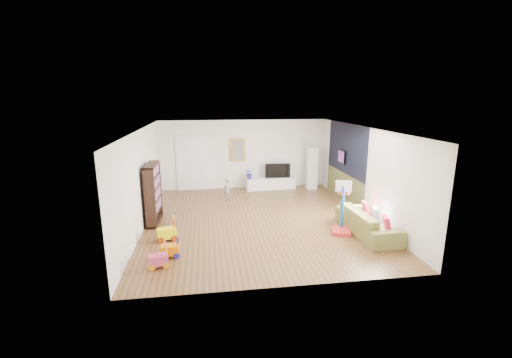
{
  "coord_description": "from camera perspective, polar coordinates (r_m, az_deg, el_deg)",
  "views": [
    {
      "loc": [
        -1.44,
        -9.53,
        3.57
      ],
      "look_at": [
        0.0,
        0.4,
        1.15
      ],
      "focal_mm": 24.0,
      "sensor_mm": 36.0,
      "label": 1
    }
  ],
  "objects": [
    {
      "name": "wall_back",
      "position": [
        13.55,
        -2.04,
        4.12
      ],
      "size": [
        6.5,
        0.0,
        2.7
      ],
      "primitive_type": "cube",
      "color": "silver",
      "rests_on": "ground"
    },
    {
      "name": "ride_on_orange",
      "position": [
        8.15,
        -14.13,
        -10.77
      ],
      "size": [
        0.41,
        0.26,
        0.54
      ],
      "primitive_type": "cube",
      "rotation": [
        0.0,
        0.0,
        -0.02
      ],
      "color": "orange",
      "rests_on": "ground"
    },
    {
      "name": "child",
      "position": [
        12.08,
        -4.84,
        -1.7
      ],
      "size": [
        0.35,
        0.34,
        0.8
      ],
      "primitive_type": "imported",
      "rotation": [
        0.0,
        0.0,
        3.87
      ],
      "color": "slate",
      "rests_on": "ground"
    },
    {
      "name": "wall_left",
      "position": [
        9.96,
        -18.5,
        -0.05
      ],
      "size": [
        0.0,
        7.5,
        2.7
      ],
      "primitive_type": "cube",
      "color": "white",
      "rests_on": "ground"
    },
    {
      "name": "painting_back",
      "position": [
        13.45,
        -3.09,
        4.9
      ],
      "size": [
        0.62,
        0.06,
        0.92
      ],
      "primitive_type": "cube",
      "color": "gold",
      "rests_on": "wall_back"
    },
    {
      "name": "basketball_hoop",
      "position": [
        9.36,
        14.27,
        -4.71
      ],
      "size": [
        0.65,
        0.71,
        1.41
      ],
      "primitive_type": "cube",
      "rotation": [
        0.0,
        0.0,
        -0.34
      ],
      "color": "red",
      "rests_on": "ground"
    },
    {
      "name": "floor",
      "position": [
        10.28,
        0.32,
        -6.76
      ],
      "size": [
        6.5,
        7.5,
        0.0
      ],
      "primitive_type": "cube",
      "color": "brown",
      "rests_on": "ground"
    },
    {
      "name": "ceiling",
      "position": [
        9.68,
        0.34,
        8.4
      ],
      "size": [
        6.5,
        7.5,
        0.0
      ],
      "primitive_type": "cube",
      "color": "white",
      "rests_on": "ground"
    },
    {
      "name": "wall_right",
      "position": [
        10.86,
        17.55,
        1.11
      ],
      "size": [
        0.0,
        7.5,
        2.7
      ],
      "primitive_type": "cube",
      "color": "silver",
      "rests_on": "ground"
    },
    {
      "name": "navy_accent",
      "position": [
        12.02,
        14.8,
        4.88
      ],
      "size": [
        0.01,
        3.2,
        1.7
      ],
      "primitive_type": "cube",
      "color": "black",
      "rests_on": "wall_right"
    },
    {
      "name": "media_console",
      "position": [
        13.58,
        2.43,
        -0.71
      ],
      "size": [
        1.97,
        0.61,
        0.45
      ],
      "primitive_type": "cube",
      "rotation": [
        0.0,
        0.0,
        0.07
      ],
      "color": "white",
      "rests_on": "ground"
    },
    {
      "name": "tall_cabinet",
      "position": [
        13.65,
        9.26,
        1.84
      ],
      "size": [
        0.41,
        0.41,
        1.68
      ],
      "primitive_type": "cube",
      "rotation": [
        0.0,
        0.0,
        -0.04
      ],
      "color": "silver",
      "rests_on": "ground"
    },
    {
      "name": "pillow_center",
      "position": [
        9.69,
        19.46,
        -5.63
      ],
      "size": [
        0.2,
        0.4,
        0.39
      ],
      "primitive_type": "cube",
      "rotation": [
        0.0,
        0.0,
        -0.28
      ],
      "color": "white",
      "rests_on": "sofa"
    },
    {
      "name": "artwork_right",
      "position": [
        12.22,
        14.07,
        3.63
      ],
      "size": [
        0.04,
        0.56,
        0.46
      ],
      "primitive_type": "cube",
      "color": "#7F3F8C",
      "rests_on": "wall_right"
    },
    {
      "name": "sofa",
      "position": [
        9.63,
        18.1,
        -6.84
      ],
      "size": [
        0.95,
        2.27,
        0.65
      ],
      "primitive_type": "imported",
      "rotation": [
        0.0,
        0.0,
        1.6
      ],
      "color": "olive",
      "rests_on": "ground"
    },
    {
      "name": "bookshelf",
      "position": [
        10.26,
        -16.79,
        -2.33
      ],
      "size": [
        0.34,
        1.19,
        1.73
      ],
      "primitive_type": "cube",
      "rotation": [
        0.0,
        0.0,
        -0.02
      ],
      "color": "black",
      "rests_on": "ground"
    },
    {
      "name": "ride_on_yellow",
      "position": [
        9.05,
        -14.72,
        -8.07
      ],
      "size": [
        0.52,
        0.39,
        0.61
      ],
      "primitive_type": "cube",
      "rotation": [
        0.0,
        0.0,
        0.26
      ],
      "color": "#F8FF07",
      "rests_on": "ground"
    },
    {
      "name": "doorway",
      "position": [
        13.49,
        -10.07,
        2.58
      ],
      "size": [
        1.45,
        0.06,
        2.1
      ],
      "primitive_type": "cube",
      "color": "white",
      "rests_on": "ground"
    },
    {
      "name": "pillow_right",
      "position": [
        10.18,
        17.82,
        -4.58
      ],
      "size": [
        0.14,
        0.35,
        0.34
      ],
      "primitive_type": "cube",
      "rotation": [
        0.0,
        0.0,
        -0.15
      ],
      "color": "#BA1E34",
      "rests_on": "sofa"
    },
    {
      "name": "wall_front",
      "position": [
        6.36,
        5.42,
        -6.95
      ],
      "size": [
        6.5,
        0.0,
        2.7
      ],
      "primitive_type": "cube",
      "color": "white",
      "rests_on": "ground"
    },
    {
      "name": "olive_wainscot",
      "position": [
        12.28,
        14.42,
        -1.35
      ],
      "size": [
        0.01,
        3.2,
        1.0
      ],
      "primitive_type": "cube",
      "color": "brown",
      "rests_on": "wall_right"
    },
    {
      "name": "ride_on_pink",
      "position": [
        7.76,
        -16.05,
        -12.18
      ],
      "size": [
        0.46,
        0.35,
        0.54
      ],
      "primitive_type": "cube",
      "rotation": [
        0.0,
        0.0,
        0.28
      ],
      "color": "#D6446F",
      "rests_on": "ground"
    },
    {
      "name": "vase_plant",
      "position": [
        13.33,
        -1.08,
        0.95
      ],
      "size": [
        0.41,
        0.36,
        0.41
      ],
      "primitive_type": "imported",
      "rotation": [
        0.0,
        0.0,
        0.11
      ],
      "color": "navy",
      "rests_on": "media_console"
    },
    {
      "name": "pillow_left",
      "position": [
        9.13,
        20.98,
        -6.94
      ],
      "size": [
        0.21,
        0.39,
        0.38
      ],
      "primitive_type": "cube",
      "rotation": [
        0.0,
        0.0,
        -0.3
      ],
      "color": "#D31C46",
      "rests_on": "sofa"
    },
    {
      "name": "tv",
      "position": [
        13.57,
        3.58,
        1.49
      ],
      "size": [
        1.0,
        0.19,
        0.57
      ],
      "primitive_type": "imported",
      "rotation": [
        0.0,
        0.0,
        -0.06
      ],
      "color": "black",
      "rests_on": "media_console"
    }
  ]
}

